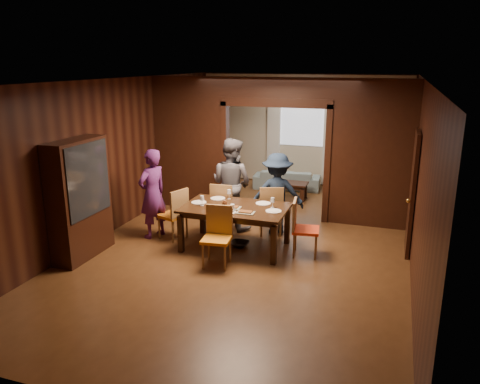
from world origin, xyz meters
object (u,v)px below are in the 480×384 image
(person_grey, at_px, (232,184))
(coffee_table, at_px, (290,191))
(chair_far_r, at_px, (271,209))
(chair_right, at_px, (306,228))
(person_navy, at_px, (277,194))
(dining_table, at_px, (235,227))
(hutch, at_px, (80,199))
(person_purple, at_px, (152,194))
(chair_left, at_px, (172,214))
(chair_near, at_px, (217,237))
(sofa, at_px, (287,179))
(chair_far_l, at_px, (224,206))

(person_grey, bearing_deg, coffee_table, -89.92)
(chair_far_r, bearing_deg, person_grey, -26.11)
(chair_right, bearing_deg, person_navy, 31.86)
(dining_table, xyz_separation_m, hutch, (-2.33, -1.15, 0.62))
(person_purple, relative_size, person_grey, 0.93)
(person_grey, relative_size, chair_right, 1.85)
(person_purple, bearing_deg, chair_left, 114.53)
(chair_near, bearing_deg, person_navy, 66.11)
(hutch, bearing_deg, sofa, 66.78)
(chair_left, distance_m, chair_far_r, 1.85)
(chair_near, bearing_deg, dining_table, 80.96)
(chair_far_r, height_order, hutch, hutch)
(chair_far_r, relative_size, chair_near, 1.00)
(chair_left, bearing_deg, coffee_table, 174.55)
(person_purple, relative_size, chair_far_r, 1.73)
(person_purple, distance_m, coffee_table, 3.85)
(person_purple, distance_m, chair_right, 2.90)
(chair_far_r, bearing_deg, chair_near, 56.08)
(coffee_table, distance_m, chair_far_l, 2.66)
(person_navy, bearing_deg, person_grey, -15.73)
(dining_table, height_order, chair_near, chair_near)
(coffee_table, distance_m, chair_far_r, 2.46)
(chair_far_l, bearing_deg, coffee_table, -109.39)
(person_purple, relative_size, sofa, 0.99)
(person_grey, height_order, chair_left, person_grey)
(dining_table, bearing_deg, coffee_table, 85.50)
(dining_table, distance_m, coffee_table, 3.33)
(dining_table, height_order, chair_far_l, chair_far_l)
(sofa, height_order, chair_far_l, chair_far_l)
(sofa, relative_size, chair_right, 1.74)
(person_purple, relative_size, hutch, 0.84)
(chair_left, bearing_deg, person_grey, 157.06)
(person_grey, height_order, coffee_table, person_grey)
(coffee_table, relative_size, chair_far_l, 0.82)
(sofa, distance_m, chair_far_r, 3.36)
(person_grey, height_order, chair_far_l, person_grey)
(person_purple, height_order, dining_table, person_purple)
(chair_left, bearing_deg, chair_right, 109.64)
(chair_right, xyz_separation_m, chair_far_r, (-0.83, 0.81, 0.00))
(coffee_table, relative_size, chair_right, 0.82)
(person_navy, height_order, sofa, person_navy)
(person_grey, distance_m, dining_table, 1.18)
(person_purple, height_order, person_navy, person_purple)
(dining_table, xyz_separation_m, chair_far_l, (-0.49, 0.78, 0.10))
(chair_far_l, bearing_deg, dining_table, 119.54)
(person_navy, bearing_deg, coffee_table, -97.96)
(sofa, bearing_deg, person_navy, 93.94)
(person_navy, relative_size, sofa, 0.93)
(chair_far_r, bearing_deg, sofa, -101.63)
(dining_table, relative_size, chair_right, 1.87)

